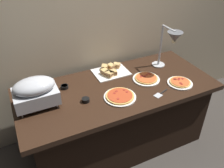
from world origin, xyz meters
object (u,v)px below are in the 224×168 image
(chafing_dish, at_px, (35,91))
(sauce_cup_far, at_px, (65,87))
(sauce_cup_near, at_px, (86,100))
(pizza_plate_center, at_px, (120,96))
(sandwich_platter, at_px, (110,71))
(pizza_plate_raised_stand, at_px, (146,79))
(heat_lamp, at_px, (172,40))
(serving_spatula, at_px, (161,94))
(pizza_plate_front, at_px, (180,83))

(chafing_dish, height_order, sauce_cup_far, chafing_dish)
(chafing_dish, relative_size, sauce_cup_near, 5.20)
(pizza_plate_center, distance_m, sauce_cup_near, 0.31)
(chafing_dish, bearing_deg, sandwich_platter, 16.06)
(sauce_cup_near, bearing_deg, chafing_dish, 162.36)
(chafing_dish, distance_m, sauce_cup_near, 0.43)
(pizza_plate_raised_stand, relative_size, sauce_cup_near, 3.91)
(sauce_cup_near, height_order, sauce_cup_far, sauce_cup_near)
(sandwich_platter, bearing_deg, pizza_plate_center, -103.78)
(chafing_dish, relative_size, sauce_cup_far, 5.05)
(sandwich_platter, bearing_deg, heat_lamp, -23.69)
(serving_spatula, bearing_deg, sauce_cup_near, 164.02)
(heat_lamp, xyz_separation_m, pizza_plate_raised_stand, (-0.28, -0.04, -0.34))
(heat_lamp, height_order, pizza_plate_center, heat_lamp)
(pizza_plate_front, height_order, sandwich_platter, sandwich_platter)
(pizza_plate_front, relative_size, sandwich_platter, 0.68)
(pizza_plate_raised_stand, distance_m, sandwich_platter, 0.38)
(pizza_plate_center, relative_size, sauce_cup_near, 4.20)
(pizza_plate_raised_stand, height_order, serving_spatula, pizza_plate_raised_stand)
(pizza_plate_center, bearing_deg, chafing_dish, 163.72)
(heat_lamp, xyz_separation_m, sandwich_platter, (-0.55, 0.24, -0.33))
(pizza_plate_front, relative_size, pizza_plate_center, 0.84)
(heat_lamp, relative_size, pizza_plate_center, 1.60)
(sauce_cup_far, distance_m, serving_spatula, 0.90)
(pizza_plate_front, xyz_separation_m, sauce_cup_near, (-0.93, 0.13, 0.01))
(chafing_dish, bearing_deg, heat_lamp, -0.56)
(chafing_dish, distance_m, pizza_plate_raised_stand, 1.07)
(chafing_dish, height_order, heat_lamp, heat_lamp)
(sandwich_platter, bearing_deg, pizza_plate_raised_stand, -46.00)
(chafing_dish, relative_size, serving_spatula, 2.09)
(sauce_cup_far, bearing_deg, sandwich_platter, 7.93)
(chafing_dish, height_order, pizza_plate_front, chafing_dish)
(sauce_cup_far, bearing_deg, pizza_plate_front, -21.56)
(pizza_plate_front, bearing_deg, pizza_plate_center, 175.16)
(sandwich_platter, relative_size, sauce_cup_far, 5.00)
(sauce_cup_far, bearing_deg, serving_spatula, -31.31)
(pizza_plate_raised_stand, distance_m, sauce_cup_near, 0.67)
(sauce_cup_far, bearing_deg, sauce_cup_near, -68.68)
(pizza_plate_front, height_order, sauce_cup_near, sauce_cup_near)
(pizza_plate_center, height_order, sauce_cup_near, sauce_cup_near)
(heat_lamp, bearing_deg, pizza_plate_raised_stand, -172.62)
(heat_lamp, xyz_separation_m, serving_spatula, (-0.29, -0.30, -0.35))
(sauce_cup_near, bearing_deg, sauce_cup_far, 111.32)
(serving_spatula, bearing_deg, sauce_cup_far, 148.69)
(pizza_plate_front, xyz_separation_m, serving_spatula, (-0.27, -0.06, -0.01))
(heat_lamp, distance_m, serving_spatula, 0.55)
(chafing_dish, xyz_separation_m, pizza_plate_raised_stand, (1.06, -0.05, -0.14))
(sandwich_platter, bearing_deg, pizza_plate_front, -42.50)
(heat_lamp, bearing_deg, pizza_plate_center, -164.03)
(heat_lamp, relative_size, sandwich_platter, 1.30)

